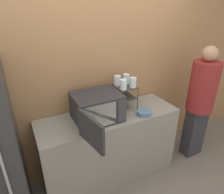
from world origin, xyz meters
name	(u,v)px	position (x,y,z in m)	size (l,w,h in m)	color
ground_plane	(120,188)	(0.00, 0.00, 0.00)	(12.00, 12.00, 0.00)	#6B6056
wall_back	(97,76)	(0.00, 0.60, 1.30)	(8.00, 0.06, 2.60)	#9E7047
counter	(109,146)	(0.00, 0.28, 0.46)	(1.68, 0.56, 0.91)	gray
microwave	(97,108)	(-0.17, 0.25, 1.06)	(0.54, 0.82, 0.30)	#262628
dish_rack	(125,92)	(0.26, 0.37, 1.12)	(0.23, 0.26, 0.29)	#333333
glass_front_left	(123,84)	(0.19, 0.29, 1.26)	(0.08, 0.08, 0.12)	silver
glass_back_right	(126,79)	(0.32, 0.44, 1.26)	(0.08, 0.08, 0.12)	silver
glass_front_right	(133,82)	(0.32, 0.30, 1.26)	(0.08, 0.08, 0.12)	silver
glass_back_left	(117,80)	(0.19, 0.44, 1.26)	(0.08, 0.08, 0.12)	silver
bowl	(144,113)	(0.37, 0.10, 0.94)	(0.17, 0.17, 0.05)	slate
person	(201,99)	(1.31, 0.09, 0.91)	(0.36, 0.36, 1.64)	#2D2D33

